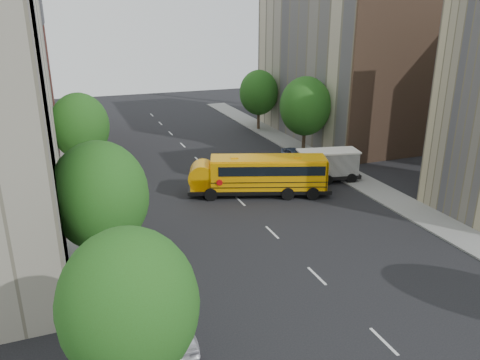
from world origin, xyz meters
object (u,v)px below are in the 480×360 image
street_tree_4 (305,106)px  parked_car_0 (174,328)px  street_tree_0 (129,305)px  parked_car_2 (102,148)px  school_bus (258,174)px  parked_car_4 (295,156)px  street_tree_1 (100,196)px  street_tree_2 (80,126)px  safari_truck (323,165)px  street_tree_5 (259,93)px  parked_car_1 (122,198)px

street_tree_4 → parked_car_0: size_ratio=2.00×
street_tree_0 → parked_car_2: (2.20, 35.45, -3.98)m
street_tree_4 → parked_car_2: street_tree_4 is taller
school_bus → parked_car_4: size_ratio=2.90×
street_tree_1 → street_tree_4: 28.43m
street_tree_2 → parked_car_2: (2.20, 7.45, -4.17)m
street_tree_1 → safari_truck: bearing=26.8°
safari_truck → parked_car_4: bearing=98.3°
street_tree_5 → safari_truck: (-2.54, -20.18, -3.22)m
school_bus → parked_car_2: size_ratio=2.45×
school_bus → safari_truck: size_ratio=1.70×
street_tree_0 → parked_car_4: 32.69m
street_tree_0 → street_tree_5: bearing=61.2°
parked_car_1 → school_bus: bearing=174.1°
street_tree_5 → street_tree_4: bearing=-90.0°
parked_car_2 → street_tree_4: bearing=165.2°
street_tree_0 → street_tree_5: size_ratio=0.99×
street_tree_1 → parked_car_0: bearing=-71.5°
street_tree_1 → street_tree_5: bearing=53.7°
parked_car_0 → parked_car_1: 16.91m
street_tree_2 → parked_car_1: bearing=-74.0°
street_tree_5 → parked_car_4: (-2.20, -14.29, -4.02)m
street_tree_1 → school_bus: 15.97m
school_bus → parked_car_0: (-10.69, -15.45, -1.12)m
street_tree_2 → street_tree_5: street_tree_2 is taller
street_tree_5 → safari_truck: size_ratio=1.10×
school_bus → parked_car_2: school_bus is taller
street_tree_5 → parked_car_2: (-19.80, -4.55, -4.04)m
safari_truck → parked_car_4: (0.34, 5.89, -0.79)m
safari_truck → parked_car_0: (-17.26, -16.38, -0.79)m
street_tree_5 → safari_truck: street_tree_5 is taller
street_tree_4 → street_tree_5: (-0.00, 12.00, -0.37)m
street_tree_2 → parked_car_0: street_tree_2 is taller
safari_truck → parked_car_1: safari_truck is taller
street_tree_0 → street_tree_1: 10.00m
parked_car_2 → street_tree_1: bearing=90.9°
street_tree_0 → parked_car_0: size_ratio=1.83×
street_tree_2 → parked_car_0: 25.01m
street_tree_4 → parked_car_0: bearing=-128.9°
street_tree_2 → street_tree_5: size_ratio=1.03×
street_tree_4 → street_tree_1: bearing=-140.7°
street_tree_2 → safari_truck: bearing=-22.8°
parked_car_0 → parked_car_1: (0.00, 16.91, -0.02)m
street_tree_2 → parked_car_2: size_ratio=1.62×
street_tree_4 → street_tree_0: bearing=-128.2°
street_tree_4 → parked_car_1: size_ratio=2.00×
parked_car_4 → street_tree_4: bearing=47.2°
parked_car_1 → parked_car_2: bearing=-88.1°
street_tree_5 → school_bus: street_tree_5 is taller
street_tree_0 → street_tree_5: (22.00, 40.00, 0.06)m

